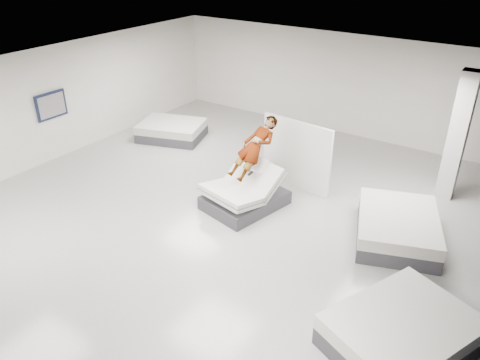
# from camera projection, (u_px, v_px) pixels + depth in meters

# --- Properties ---
(room) EXTENTS (14.00, 14.04, 3.20)m
(room) POSITION_uv_depth(u_px,v_px,m) (208.00, 164.00, 9.79)
(room) COLOR #ACAAA3
(room) RESTS_ON ground
(hero_bed) EXTENTS (1.75, 2.10, 1.16)m
(hero_bed) POSITION_uv_depth(u_px,v_px,m) (244.00, 194.00, 11.21)
(hero_bed) COLOR #3B3A40
(hero_bed) RESTS_ON floor
(person) EXTENTS (0.95, 1.66, 1.44)m
(person) POSITION_uv_depth(u_px,v_px,m) (254.00, 158.00, 11.01)
(person) COLOR slate
(person) RESTS_ON hero_bed
(remote) EXTENTS (0.08, 0.15, 0.08)m
(remote) POSITION_uv_depth(u_px,v_px,m) (250.00, 173.00, 10.75)
(remote) COLOR black
(remote) RESTS_ON person
(divider_panel) EXTENTS (1.99, 0.30, 1.81)m
(divider_panel) POSITION_uv_depth(u_px,v_px,m) (296.00, 155.00, 11.85)
(divider_panel) COLOR white
(divider_panel) RESTS_ON floor
(flat_bed_right_far) EXTENTS (2.27, 2.59, 0.60)m
(flat_bed_right_far) POSITION_uv_depth(u_px,v_px,m) (397.00, 228.00, 10.02)
(flat_bed_right_far) COLOR #3B3A40
(flat_bed_right_far) RESTS_ON floor
(flat_bed_right_near) EXTENTS (2.40, 2.69, 0.61)m
(flat_bed_right_near) POSITION_uv_depth(u_px,v_px,m) (401.00, 334.00, 7.36)
(flat_bed_right_near) COLOR #3B3A40
(flat_bed_right_near) RESTS_ON floor
(flat_bed_left_far) EXTENTS (2.32, 2.01, 0.54)m
(flat_bed_left_far) POSITION_uv_depth(u_px,v_px,m) (172.00, 130.00, 15.00)
(flat_bed_left_far) COLOR #3B3A40
(flat_bed_left_far) RESTS_ON floor
(column) EXTENTS (0.40, 0.40, 3.20)m
(column) POSITION_uv_depth(u_px,v_px,m) (457.00, 137.00, 11.09)
(column) COLOR silver
(column) RESTS_ON floor
(wall_poster) EXTENTS (0.06, 0.95, 0.75)m
(wall_poster) POSITION_uv_depth(u_px,v_px,m) (51.00, 105.00, 13.10)
(wall_poster) COLOR black
(wall_poster) RESTS_ON wall_left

